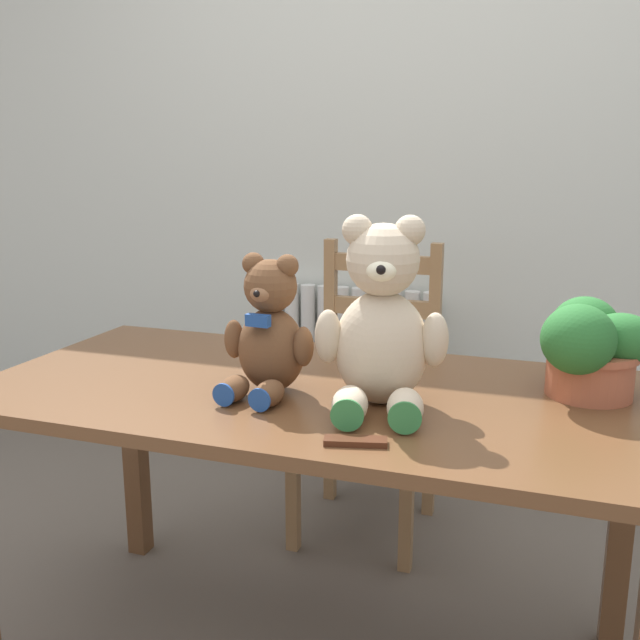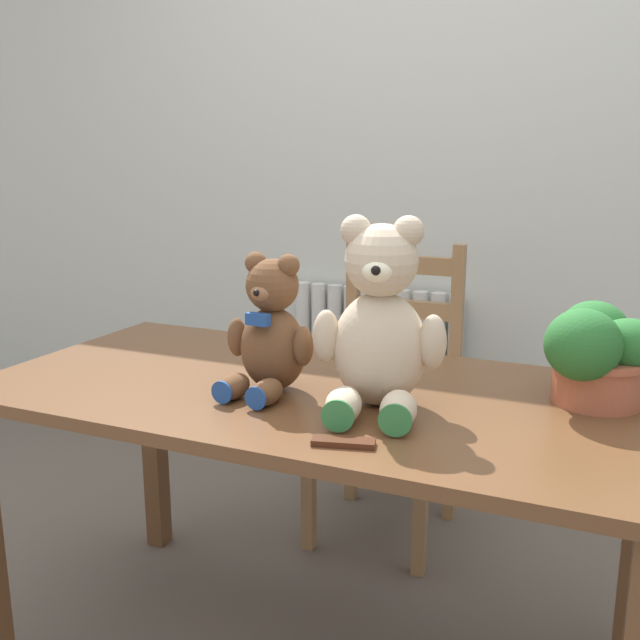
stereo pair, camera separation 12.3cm
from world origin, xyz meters
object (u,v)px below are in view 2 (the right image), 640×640
at_px(teddy_bear_left, 270,333).
at_px(teddy_bear_right, 379,327).
at_px(wooden_chair_behind, 389,396).
at_px(chocolate_bar, 343,442).
at_px(potted_plant, 597,353).

height_order(teddy_bear_left, teddy_bear_right, teddy_bear_right).
height_order(wooden_chair_behind, teddy_bear_left, teddy_bear_left).
height_order(teddy_bear_right, chocolate_bar, teddy_bear_right).
bearing_deg(wooden_chair_behind, chocolate_bar, 103.53).
relative_size(teddy_bear_right, chocolate_bar, 3.45).
relative_size(teddy_bear_left, potted_plant, 1.21).
bearing_deg(teddy_bear_left, chocolate_bar, 143.20).
height_order(potted_plant, chocolate_bar, potted_plant).
distance_m(teddy_bear_right, chocolate_bar, 0.28).
xyz_separation_m(teddy_bear_left, chocolate_bar, (0.27, -0.23, -0.13)).
xyz_separation_m(wooden_chair_behind, teddy_bear_right, (0.24, -0.83, 0.45)).
height_order(teddy_bear_left, chocolate_bar, teddy_bear_left).
distance_m(wooden_chair_behind, chocolate_bar, 1.12).
bearing_deg(chocolate_bar, teddy_bear_left, 139.59).
height_order(teddy_bear_right, potted_plant, teddy_bear_right).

